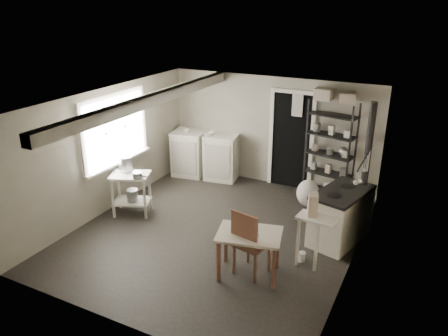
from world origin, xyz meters
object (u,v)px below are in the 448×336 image
at_px(prep_table, 132,194).
at_px(shelf_rack, 330,153).
at_px(stove, 340,216).
at_px(flour_sack, 308,195).
at_px(stockpot, 126,163).
at_px(base_cabinets, 206,157).
at_px(chair, 252,244).
at_px(work_table, 249,252).

height_order(prep_table, shelf_rack, shelf_rack).
xyz_separation_m(shelf_rack, stove, (0.62, -1.58, -0.51)).
bearing_deg(flour_sack, shelf_rack, 69.78).
xyz_separation_m(stockpot, base_cabinets, (0.48, 2.13, -0.48)).
relative_size(base_cabinets, stove, 1.35).
distance_m(base_cabinets, stove, 3.63).
relative_size(stockpot, chair, 0.26).
bearing_deg(base_cabinets, work_table, -60.64).
relative_size(base_cabinets, work_table, 1.71).
height_order(stockpot, shelf_rack, shelf_rack).
bearing_deg(prep_table, stockpot, 149.29).
bearing_deg(stove, shelf_rack, 125.98).
bearing_deg(work_table, base_cabinets, 128.35).
bearing_deg(shelf_rack, flour_sack, -98.79).
bearing_deg(shelf_rack, chair, -84.31).
relative_size(base_cabinets, flour_sack, 2.87).
bearing_deg(work_table, stove, 58.79).
height_order(stove, work_table, stove).
height_order(base_cabinets, chair, chair).
relative_size(stove, work_table, 1.26).
relative_size(stockpot, stove, 0.24).
distance_m(base_cabinets, flour_sack, 2.55).
distance_m(shelf_rack, chair, 3.13).
distance_m(prep_table, base_cabinets, 2.24).
height_order(stockpot, work_table, stockpot).
bearing_deg(chair, base_cabinets, 140.31).
relative_size(base_cabinets, chair, 1.47).
relative_size(prep_table, stove, 0.69).
relative_size(base_cabinets, shelf_rack, 0.78).
distance_m(stove, flour_sack, 1.31).
relative_size(stockpot, flour_sack, 0.51).
distance_m(stockpot, chair, 3.04).
bearing_deg(stockpot, chair, -15.92).
bearing_deg(base_cabinets, prep_table, -107.51).
relative_size(stove, chair, 1.09).
bearing_deg(work_table, flour_sack, 87.39).
distance_m(stockpot, stove, 3.90).
height_order(base_cabinets, flour_sack, base_cabinets).
distance_m(stockpot, work_table, 3.05).
distance_m(chair, flour_sack, 2.51).
xyz_separation_m(base_cabinets, work_table, (2.38, -3.01, -0.08)).
height_order(shelf_rack, stove, shelf_rack).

